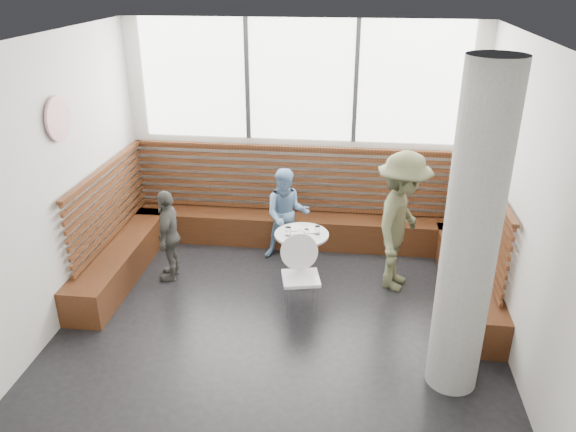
# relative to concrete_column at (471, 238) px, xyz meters

# --- Properties ---
(room) EXTENTS (5.00, 5.00, 3.20)m
(room) POSITION_rel_concrete_column_xyz_m (-1.85, 0.60, 0.00)
(room) COLOR silver
(room) RESTS_ON ground
(booth) EXTENTS (5.00, 2.50, 1.44)m
(booth) POSITION_rel_concrete_column_xyz_m (-1.85, 2.37, -1.19)
(booth) COLOR #412110
(booth) RESTS_ON ground
(concrete_column) EXTENTS (0.50, 0.50, 3.20)m
(concrete_column) POSITION_rel_concrete_column_xyz_m (0.00, 0.00, 0.00)
(concrete_column) COLOR gray
(concrete_column) RESTS_ON ground
(wall_art) EXTENTS (0.03, 0.50, 0.50)m
(wall_art) POSITION_rel_concrete_column_xyz_m (-4.31, 1.00, 0.70)
(wall_art) COLOR white
(wall_art) RESTS_ON room
(cafe_table) EXTENTS (0.69, 0.69, 0.71)m
(cafe_table) POSITION_rel_concrete_column_xyz_m (-1.69, 1.72, -1.09)
(cafe_table) COLOR silver
(cafe_table) RESTS_ON ground
(cafe_chair) EXTENTS (0.45, 0.44, 0.94)m
(cafe_chair) POSITION_rel_concrete_column_xyz_m (-1.63, 1.10, -1.05)
(cafe_chair) COLOR white
(cafe_chair) RESTS_ON ground
(adult_man) EXTENTS (1.00, 1.32, 1.81)m
(adult_man) POSITION_rel_concrete_column_xyz_m (-0.45, 1.79, -0.69)
(adult_man) COLOR #565A3C
(adult_man) RESTS_ON ground
(child_back) EXTENTS (0.71, 0.59, 1.32)m
(child_back) POSITION_rel_concrete_column_xyz_m (-1.96, 2.40, -0.94)
(child_back) COLOR #7097C2
(child_back) RESTS_ON ground
(child_left) EXTENTS (0.36, 0.75, 1.24)m
(child_left) POSITION_rel_concrete_column_xyz_m (-3.42, 1.65, -0.98)
(child_left) COLOR #515049
(child_left) RESTS_ON ground
(plate_near) EXTENTS (0.20, 0.20, 0.01)m
(plate_near) POSITION_rel_concrete_column_xyz_m (-1.81, 1.86, -0.88)
(plate_near) COLOR white
(plate_near) RESTS_ON cafe_table
(plate_far) EXTENTS (0.21, 0.21, 0.01)m
(plate_far) POSITION_rel_concrete_column_xyz_m (-1.59, 1.82, -0.88)
(plate_far) COLOR white
(plate_far) RESTS_ON cafe_table
(glass_left) EXTENTS (0.07, 0.07, 0.11)m
(glass_left) POSITION_rel_concrete_column_xyz_m (-1.85, 1.64, -0.83)
(glass_left) COLOR white
(glass_left) RESTS_ON cafe_table
(glass_mid) EXTENTS (0.06, 0.06, 0.10)m
(glass_mid) POSITION_rel_concrete_column_xyz_m (-1.62, 1.64, -0.84)
(glass_mid) COLOR white
(glass_mid) RESTS_ON cafe_table
(glass_right) EXTENTS (0.07, 0.07, 0.11)m
(glass_right) POSITION_rel_concrete_column_xyz_m (-1.49, 1.73, -0.84)
(glass_right) COLOR white
(glass_right) RESTS_ON cafe_table
(menu_card) EXTENTS (0.23, 0.20, 0.00)m
(menu_card) POSITION_rel_concrete_column_xyz_m (-1.59, 1.55, -0.89)
(menu_card) COLOR #A5C64C
(menu_card) RESTS_ON cafe_table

